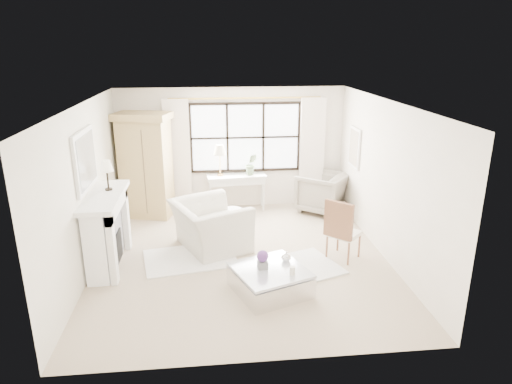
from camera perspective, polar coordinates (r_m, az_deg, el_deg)
floor at (r=8.10m, az=-1.76°, el=-8.26°), size 5.50×5.50×0.00m
ceiling at (r=7.31m, az=-1.97°, el=11.06°), size 5.50×5.50×0.00m
wall_back at (r=10.25m, az=-3.02°, el=5.44°), size 5.00×0.00×5.00m
wall_front at (r=5.04m, az=0.50°, el=-8.36°), size 5.00×0.00×5.00m
wall_left at (r=7.83m, az=-20.43°, el=0.27°), size 0.00×5.50×5.50m
wall_right at (r=8.15m, az=15.94°, el=1.41°), size 0.00×5.50×5.50m
window_pane at (r=10.19m, az=-1.34°, el=6.83°), size 2.40×0.02×1.50m
window_frame at (r=10.19m, az=-1.33°, el=6.82°), size 2.50×0.04×1.50m
curtain_rod at (r=10.00m, az=-1.35°, el=11.66°), size 3.30×0.04×0.04m
curtain_left at (r=10.19m, az=-9.75°, el=4.46°), size 0.55×0.10×2.47m
curtain_right at (r=10.42m, az=6.99°, el=4.90°), size 0.55×0.10×2.47m
fireplace at (r=8.01m, az=-18.31°, el=-4.46°), size 0.58×1.66×1.26m
mirror_frame at (r=7.70m, az=-20.61°, el=3.75°), size 0.05×1.15×0.95m
mirror_glass at (r=7.69m, az=-20.39°, el=3.76°), size 0.02×1.00×0.80m
art_frame at (r=9.64m, az=12.21°, el=5.46°), size 0.04×0.62×0.82m
art_canvas at (r=9.63m, az=12.10°, el=5.46°), size 0.01×0.52×0.72m
mantel_lamp at (r=7.90m, az=-18.20°, el=2.96°), size 0.22×0.22×0.51m
armoire at (r=9.95m, az=-13.62°, el=3.32°), size 1.26×0.95×2.24m
console_table at (r=10.27m, az=-2.43°, el=-0.01°), size 1.34×0.57×0.80m
console_lamp at (r=10.02m, az=-4.56°, el=5.16°), size 0.28×0.28×0.69m
orchid_plant at (r=10.11m, az=-0.62°, el=3.48°), size 0.27×0.22×0.48m
side_table at (r=8.98m, az=-2.94°, el=-3.24°), size 0.40×0.40×0.51m
rug_left at (r=8.14m, az=-8.25°, el=-8.20°), size 1.72×1.35×0.03m
rug_right at (r=7.75m, az=4.91°, el=-9.50°), size 1.71×1.50×0.03m
club_armchair at (r=8.36m, az=-5.74°, el=-4.20°), size 1.61×1.69×0.87m
wingback_chair at (r=10.21m, az=8.30°, el=-0.05°), size 1.35×1.35×0.89m
french_chair at (r=8.11m, az=10.78°, el=-6.13°), size 0.68×0.68×1.08m
coffee_table at (r=7.02m, az=1.77°, el=-11.00°), size 1.29×1.29×0.38m
planter_box at (r=6.92m, az=0.83°, el=-9.07°), size 0.16×0.16×0.11m
planter_flowers at (r=6.86m, az=0.84°, el=-8.01°), size 0.18×0.18×0.18m
pillar_candle at (r=6.77m, az=4.57°, el=-9.75°), size 0.08×0.08×0.12m
coffee_vase at (r=7.13m, az=3.79°, el=-8.03°), size 0.17×0.17×0.16m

